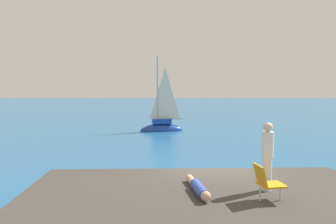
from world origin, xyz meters
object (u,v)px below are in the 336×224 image
at_px(sailboat_near, 161,126).
at_px(person_sunbather, 197,188).
at_px(person_standing, 267,154).
at_px(beach_chair, 266,181).

distance_m(sailboat_near, person_sunbather, 16.86).
relative_size(person_standing, beach_chair, 2.03).
xyz_separation_m(person_standing, beach_chair, (-0.23, -0.73, -0.42)).
bearing_deg(person_sunbather, beach_chair, -120.34).
bearing_deg(person_standing, person_sunbather, 105.67).
height_order(sailboat_near, person_standing, sailboat_near).
relative_size(sailboat_near, person_standing, 3.72).
relative_size(person_sunbather, beach_chair, 2.20).
bearing_deg(sailboat_near, person_standing, 91.07).
bearing_deg(sailboat_near, beach_chair, 89.94).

